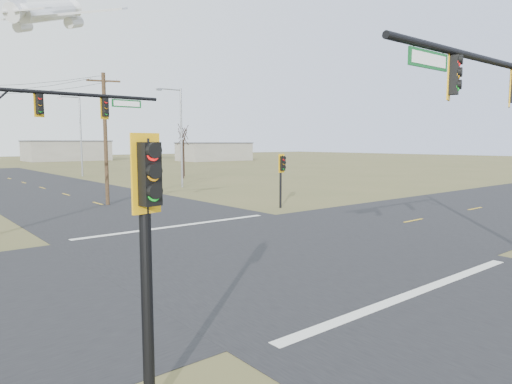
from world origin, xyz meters
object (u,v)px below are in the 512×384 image
Objects in this scene: utility_pole_near at (105,137)px; bare_tree_c at (183,137)px; streetlight_a at (179,132)px; pedestal_signal_ne at (282,168)px; pedestal_signal_sw at (148,216)px; mast_arm_far at (36,124)px; streetlight_b at (79,132)px; bare_tree_d at (183,132)px.

bare_tree_c is at bearing 47.06° from utility_pole_near.
utility_pole_near is 14.14m from streetlight_a.
utility_pole_near is (-9.18, 9.69, 2.21)m from pedestal_signal_ne.
pedestal_signal_sw is at bearing -120.86° from bare_tree_c.
streetlight_a reaches higher than utility_pole_near.
mast_arm_far is 16.29m from pedestal_signal_ne.
streetlight_b is 14.40m from bare_tree_d.
pedestal_signal_sw is 28.69m from utility_pole_near.
bare_tree_d is (26.89, 30.98, 0.56)m from mast_arm_far.
bare_tree_c is at bearing 49.47° from streetlight_a.
mast_arm_far is 41.03m from bare_tree_d.
pedestal_signal_ne is (15.97, -1.60, -2.77)m from mast_arm_far.
streetlight_a is at bearing 37.18° from utility_pole_near.
pedestal_signal_ne is 18.56m from streetlight_a.
pedestal_signal_sw is 53.69m from bare_tree_c.
streetlight_a reaches higher than bare_tree_d.
bare_tree_c is (9.48, -12.03, -0.74)m from streetlight_b.
bare_tree_c reaches higher than pedestal_signal_sw.
streetlight_a is 22.81m from streetlight_b.
streetlight_a reaches higher than mast_arm_far.
pedestal_signal_ne is 0.36× the size of streetlight_b.
bare_tree_c is (24.58, 27.20, -0.18)m from mast_arm_far.
streetlight_a reaches higher than bare_tree_c.
mast_arm_far is at bearing -146.16° from streetlight_a.
mast_arm_far is at bearing -130.96° from bare_tree_d.
bare_tree_c is at bearing -121.50° from bare_tree_d.
mast_arm_far is 0.88× the size of streetlight_b.
utility_pole_near is at bearing 131.96° from pedestal_signal_ne.
pedestal_signal_ne is 13.53m from utility_pole_near.
bare_tree_d is (8.85, 14.36, 0.43)m from streetlight_a.
mast_arm_far is 10.57m from utility_pole_near.
utility_pole_near reaches higher than bare_tree_c.
pedestal_signal_sw is (-2.94, -18.85, -2.19)m from mast_arm_far.
streetlight_b is at bearing 52.66° from mast_arm_far.
streetlight_a is 0.93× the size of streetlight_b.
pedestal_signal_sw is at bearing -83.61° from streetlight_b.
bare_tree_d is (29.83, 49.83, 2.75)m from pedestal_signal_sw.
mast_arm_far is 0.95× the size of streetlight_a.
bare_tree_d is at bearing 50.78° from pedestal_signal_sw.
streetlight_a is at bearing -58.95° from streetlight_b.
pedestal_signal_ne is 0.51× the size of bare_tree_d.
streetlight_a is at bearing 82.02° from pedestal_signal_ne.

